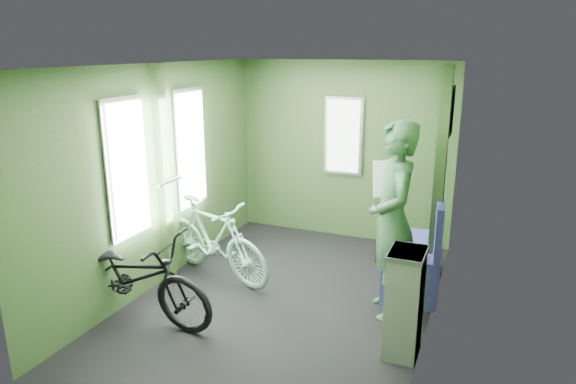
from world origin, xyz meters
name	(u,v)px	position (x,y,z in m)	size (l,w,h in m)	color
room	(282,159)	(-0.04, 0.04, 1.44)	(4.00, 4.02, 2.31)	black
bicycle_black	(137,319)	(-1.12, -0.89, 0.00)	(0.59, 1.69, 0.89)	black
bicycle_mint	(215,278)	(-0.89, 0.17, 0.00)	(0.44, 1.55, 0.93)	#93D6B4
passenger	(393,221)	(1.01, 0.15, 0.92)	(0.66, 0.79, 1.84)	#315B37
waste_box	(404,303)	(1.26, -0.49, 0.45)	(0.27, 0.37, 0.91)	slate
bench_seat	(414,261)	(1.15, 0.75, 0.31)	(0.67, 1.04, 1.04)	navy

